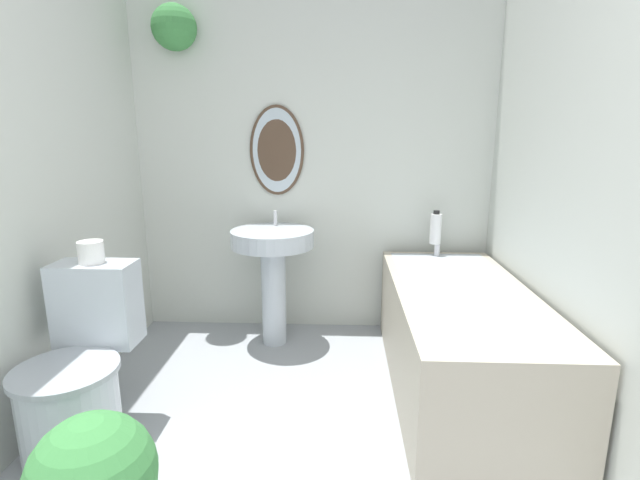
{
  "coord_description": "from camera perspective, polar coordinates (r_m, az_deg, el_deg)",
  "views": [
    {
      "loc": [
        0.19,
        -0.44,
        1.36
      ],
      "look_at": [
        0.09,
        1.68,
        0.87
      ],
      "focal_mm": 26.0,
      "sensor_mm": 36.0,
      "label": 1
    }
  ],
  "objects": [
    {
      "name": "pedestal_sink",
      "position": [
        2.99,
        -5.81,
        -2.36
      ],
      "size": [
        0.53,
        0.53,
        0.86
      ],
      "color": "silver",
      "rests_on": "ground_plane"
    },
    {
      "name": "toilet",
      "position": [
        2.31,
        -27.56,
        -15.15
      ],
      "size": [
        0.42,
        0.59,
        0.79
      ],
      "color": "silver",
      "rests_on": "ground_plane"
    },
    {
      "name": "wall_right",
      "position": [
        2.08,
        32.7,
        6.53
      ],
      "size": [
        0.06,
        2.83,
        2.4
      ],
      "color": "silver",
      "rests_on": "ground_plane"
    },
    {
      "name": "wall_back",
      "position": [
        3.19,
        -1.83,
        10.96
      ],
      "size": [
        2.51,
        0.28,
        2.4
      ],
      "color": "silver",
      "rests_on": "ground_plane"
    },
    {
      "name": "toilet_paper_roll",
      "position": [
        2.31,
        -26.36,
        -1.35
      ],
      "size": [
        0.11,
        0.11,
        0.1
      ],
      "color": "white",
      "rests_on": "toilet"
    },
    {
      "name": "bathtub",
      "position": [
        2.62,
        16.8,
        -11.48
      ],
      "size": [
        0.69,
        1.58,
        0.65
      ],
      "color": "#B2A893",
      "rests_on": "ground_plane"
    },
    {
      "name": "shampoo_bottle",
      "position": [
        3.14,
        14.04,
        1.41
      ],
      "size": [
        0.07,
        0.07,
        0.22
      ],
      "color": "white",
      "rests_on": "bathtub"
    }
  ]
}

